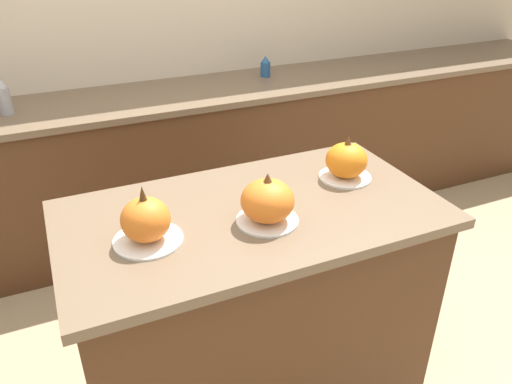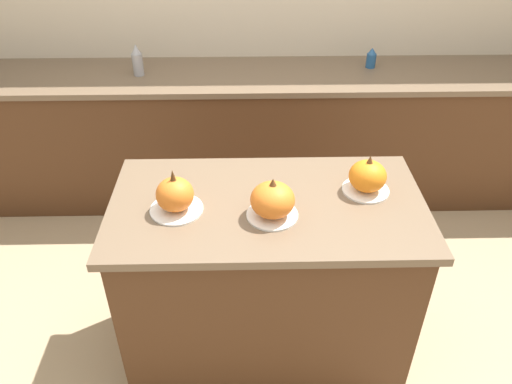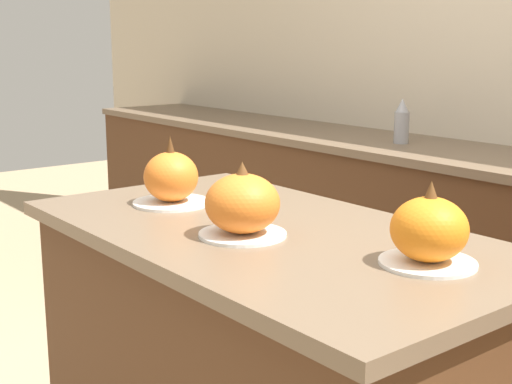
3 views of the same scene
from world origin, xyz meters
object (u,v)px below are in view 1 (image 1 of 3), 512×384
pumpkin_cake_left (146,222)px  pumpkin_cake_right (346,162)px  bottle_tall (3,96)px  bottle_short (265,67)px  pumpkin_cake_center (267,202)px

pumpkin_cake_left → pumpkin_cake_right: bearing=8.6°
bottle_tall → bottle_short: (1.47, 0.10, -0.03)m
pumpkin_cake_left → bottle_tall: bottle_tall is taller
pumpkin_cake_center → pumpkin_cake_right: bearing=22.0°
pumpkin_cake_left → bottle_tall: bearing=105.3°
pumpkin_cake_left → pumpkin_cake_center: 0.38m
bottle_short → pumpkin_cake_center: bearing=-114.6°
pumpkin_cake_center → bottle_tall: (-0.76, 1.45, 0.02)m
pumpkin_cake_left → bottle_tall: 1.45m
pumpkin_cake_left → pumpkin_cake_right: (0.77, 0.12, -0.00)m
pumpkin_cake_right → bottle_short: size_ratio=1.54×
bottle_tall → pumpkin_cake_left: bearing=-74.7°
pumpkin_cake_left → pumpkin_cake_center: (0.38, -0.04, 0.00)m
bottle_short → pumpkin_cake_right: bearing=-102.6°
pumpkin_cake_left → bottle_tall: size_ratio=1.09×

